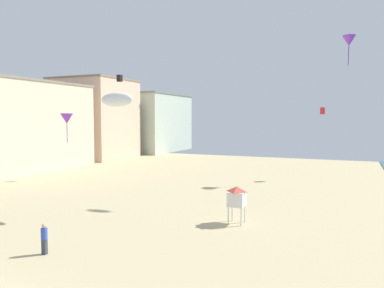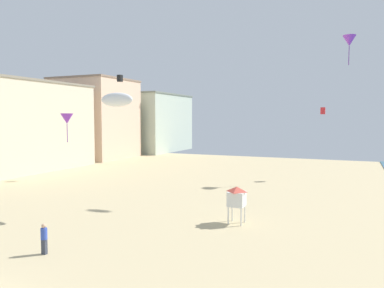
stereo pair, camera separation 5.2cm
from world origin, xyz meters
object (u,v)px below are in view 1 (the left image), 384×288
(kite_red_box, at_px, (323,111))
(kite_white_parafoil, at_px, (117,100))
(lifeguard_stand, at_px, (237,197))
(kite_purple_delta, at_px, (67,119))
(kite_purple_delta_2, at_px, (349,41))
(kite_flyer, at_px, (44,237))
(kite_black_box, at_px, (120,78))

(kite_red_box, xyz_separation_m, kite_white_parafoil, (-12.95, -23.53, 0.50))
(lifeguard_stand, relative_size, kite_white_parafoil, 0.93)
(kite_purple_delta, bearing_deg, kite_purple_delta_2, 46.00)
(kite_flyer, distance_m, kite_purple_delta_2, 38.47)
(kite_black_box, relative_size, kite_white_parafoil, 0.30)
(lifeguard_stand, distance_m, kite_red_box, 23.92)
(kite_black_box, bearing_deg, kite_red_box, 20.07)
(lifeguard_stand, distance_m, kite_black_box, 26.07)
(kite_flyer, xyz_separation_m, kite_purple_delta, (-7.37, 10.08, 6.24))
(kite_flyer, distance_m, kite_purple_delta, 13.96)
(kite_purple_delta, bearing_deg, kite_white_parafoil, -11.62)
(kite_flyer, xyz_separation_m, lifeguard_stand, (7.68, 9.63, 0.92))
(kite_red_box, relative_size, kite_purple_delta, 0.34)
(kite_red_box, bearing_deg, kite_white_parafoil, -118.83)
(kite_flyer, height_order, kite_white_parafoil, kite_white_parafoil)
(kite_black_box, bearing_deg, lifeguard_stand, -36.84)
(kite_flyer, xyz_separation_m, kite_red_box, (11.49, 32.40, 7.17))
(kite_purple_delta_2, bearing_deg, kite_purple_delta, -134.00)
(kite_purple_delta_2, height_order, kite_white_parafoil, kite_purple_delta_2)
(kite_black_box, height_order, kite_purple_delta, kite_black_box)
(kite_purple_delta, bearing_deg, lifeguard_stand, -1.73)
(kite_flyer, distance_m, kite_red_box, 35.12)
(kite_purple_delta_2, bearing_deg, kite_red_box, 179.85)
(kite_purple_delta, height_order, kite_purple_delta_2, kite_purple_delta_2)
(kite_white_parafoil, bearing_deg, kite_black_box, 123.55)
(kite_red_box, bearing_deg, kite_flyer, -109.52)
(kite_flyer, relative_size, kite_black_box, 1.97)
(kite_red_box, bearing_deg, kite_black_box, -159.93)
(kite_white_parafoil, bearing_deg, kite_purple_delta_2, 56.38)
(lifeguard_stand, xyz_separation_m, kite_white_parafoil, (-9.15, -0.76, 6.75))
(kite_flyer, bearing_deg, lifeguard_stand, -97.12)
(lifeguard_stand, xyz_separation_m, kite_red_box, (3.81, 22.77, 6.25))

